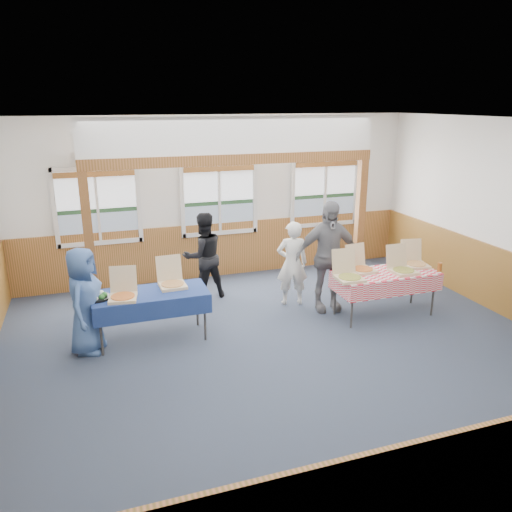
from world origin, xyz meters
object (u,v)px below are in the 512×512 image
Objects in this scene: table_left at (151,296)px; person_grey at (328,256)px; woman_white at (292,263)px; man_blue at (84,301)px; woman_black at (203,256)px; table_right at (386,276)px.

person_grey is (2.98, 0.22, 0.25)m from table_left.
table_left is 1.20× the size of woman_white.
man_blue reaches higher than woman_white.
woman_white is 0.95× the size of woman_black.
person_grey is at bearing 152.00° from woman_white.
table_left is at bearing 41.86° from woman_black.
person_grey is (3.90, 0.28, 0.17)m from man_blue.
woman_black is 2.21m from person_grey.
table_right is 1.15× the size of woman_white.
man_blue is (-0.92, -0.07, 0.08)m from table_left.
table_right is (3.78, -0.33, 0.00)m from table_left.
woman_white is at bearing 146.04° from person_grey.
woman_black is 0.83× the size of person_grey.
person_grey reaches higher than table_left.
man_blue is at bearing -159.82° from table_left.
woman_black reaches higher than man_blue.
person_grey is at bearing 147.18° from table_right.
person_grey reaches higher than woman_black.
table_right is 1.11× the size of man_blue.
woman_white is 0.79× the size of person_grey.
man_blue is 3.92m from person_grey.
table_right is 4.71m from man_blue.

